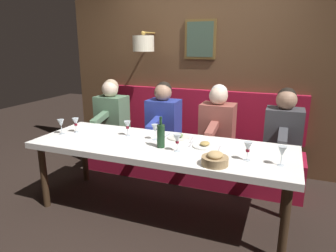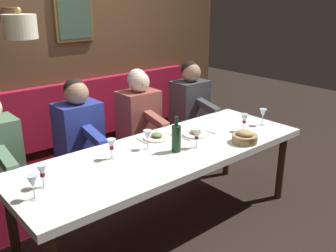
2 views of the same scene
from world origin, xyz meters
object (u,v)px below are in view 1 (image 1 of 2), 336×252
(wine_bottle, at_px, (161,136))
(bread_bowl, at_px, (215,159))
(diner_far, at_px, (111,110))
(dining_table, at_px, (161,150))
(wine_glass_4, at_px, (248,148))
(wine_glass_5, at_px, (177,139))
(wine_glass_1, at_px, (282,152))
(wine_glass_2, at_px, (155,129))
(wine_glass_3, at_px, (61,124))
(diner_nearest, at_px, (284,126))
(diner_middle, at_px, (163,115))
(wine_glass_6, at_px, (76,122))
(wine_glass_0, at_px, (127,125))
(diner_near, at_px, (218,120))

(wine_bottle, relative_size, bread_bowl, 1.36)
(bread_bowl, bearing_deg, diner_far, 55.02)
(dining_table, relative_size, diner_far, 3.26)
(wine_glass_4, xyz_separation_m, wine_glass_5, (-0.00, 0.63, 0.00))
(wine_glass_1, relative_size, wine_glass_2, 1.00)
(wine_glass_5, bearing_deg, wine_bottle, 74.94)
(wine_glass_5, height_order, bread_bowl, wine_glass_5)
(wine_glass_3, bearing_deg, diner_nearest, -67.18)
(dining_table, relative_size, bread_bowl, 11.74)
(diner_middle, distance_m, wine_glass_5, 1.15)
(diner_middle, xyz_separation_m, wine_glass_2, (-0.77, -0.22, 0.04))
(diner_nearest, xyz_separation_m, diner_far, (0.00, 2.22, 0.00))
(wine_glass_6, relative_size, bread_bowl, 0.75)
(wine_bottle, bearing_deg, bread_bowl, -112.58)
(wine_glass_2, bearing_deg, diner_middle, 16.25)
(wine_glass_0, distance_m, wine_glass_5, 0.71)
(dining_table, relative_size, wine_glass_6, 15.75)
(wine_glass_6, bearing_deg, diner_near, -59.19)
(diner_near, xyz_separation_m, wine_glass_5, (-1.01, 0.15, 0.04))
(wine_glass_5, xyz_separation_m, bread_bowl, (-0.19, -0.40, -0.07))
(wine_glass_5, bearing_deg, wine_glass_0, 68.06)
(wine_bottle, bearing_deg, diner_near, -19.14)
(wine_glass_1, bearing_deg, wine_bottle, 86.99)
(dining_table, relative_size, wine_glass_5, 15.75)
(diner_middle, distance_m, wine_glass_6, 1.10)
(wine_glass_6, distance_m, bread_bowl, 1.70)
(dining_table, relative_size, wine_glass_3, 15.75)
(wine_glass_3, relative_size, wine_glass_4, 1.00)
(wine_glass_1, height_order, wine_glass_3, same)
(diner_near, height_order, wine_glass_4, diner_near)
(diner_nearest, relative_size, wine_bottle, 2.64)
(diner_far, height_order, wine_glass_6, diner_far)
(dining_table, height_order, diner_near, diner_near)
(wine_glass_0, relative_size, wine_glass_6, 1.00)
(wine_bottle, bearing_deg, wine_glass_1, -93.01)
(diner_middle, height_order, wine_glass_1, diner_middle)
(wine_glass_1, xyz_separation_m, wine_glass_3, (0.07, 2.27, 0.00))
(wine_glass_0, xyz_separation_m, wine_glass_4, (-0.26, -1.29, 0.00))
(wine_glass_2, relative_size, wine_bottle, 0.55)
(diner_near, bearing_deg, wine_glass_2, 148.05)
(wine_glass_4, distance_m, wine_glass_5, 0.63)
(bread_bowl, bearing_deg, wine_bottle, 67.42)
(wine_glass_4, height_order, wine_bottle, wine_bottle)
(diner_far, distance_m, wine_glass_5, 1.66)
(diner_nearest, bearing_deg, wine_glass_2, 122.09)
(dining_table, distance_m, diner_middle, 0.95)
(diner_nearest, xyz_separation_m, wine_glass_2, (-0.77, 1.22, 0.04))
(diner_near, bearing_deg, wine_bottle, 160.86)
(diner_nearest, xyz_separation_m, wine_bottle, (-0.96, 1.08, 0.04))
(diner_far, relative_size, wine_bottle, 2.64)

